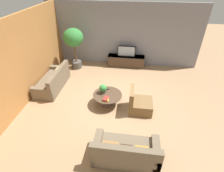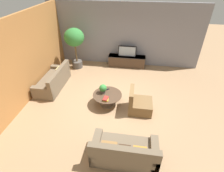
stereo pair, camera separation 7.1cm
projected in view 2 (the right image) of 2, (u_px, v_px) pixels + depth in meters
name	position (u px, v px, depth m)	size (l,w,h in m)	color
ground_plane	(114.00, 101.00, 6.64)	(24.00, 24.00, 0.00)	#9E7A56
back_wall_stone	(124.00, 35.00, 8.45)	(7.40, 0.12, 3.00)	gray
side_wall_left	(27.00, 57.00, 6.36)	(0.12, 7.40, 3.00)	#B2753D
media_console	(127.00, 61.00, 8.85)	(1.84, 0.50, 0.55)	#473323
television	(127.00, 51.00, 8.55)	(0.87, 0.13, 0.53)	black
coffee_table	(107.00, 97.00, 6.34)	(1.05, 1.05, 0.43)	#756656
couch_by_wall	(54.00, 81.00, 7.29)	(0.84, 1.92, 0.84)	brown
couch_near_entry	(124.00, 152.00, 4.48)	(1.70, 0.84, 0.84)	brown
armchair_wicker	(139.00, 104.00, 6.08)	(0.80, 0.76, 0.86)	brown
potted_palm_tall	(74.00, 40.00, 8.10)	(0.92, 0.92, 1.97)	#514C47
potted_plant_tabletop	(103.00, 88.00, 6.26)	(0.27, 0.27, 0.34)	#514C47
book_stack	(106.00, 99.00, 6.00)	(0.19, 0.26, 0.08)	gold
remote_black	(107.00, 89.00, 6.51)	(0.04, 0.16, 0.02)	black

